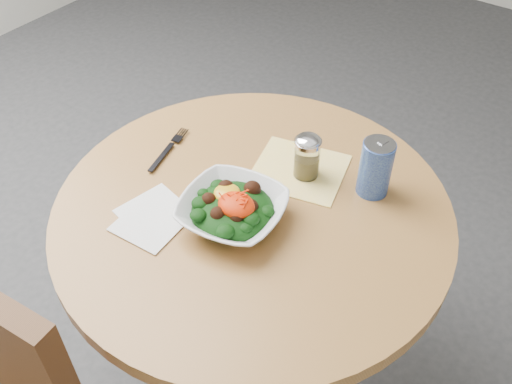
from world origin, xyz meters
TOP-DOWN VIEW (x-y plane):
  - ground at (0.00, 0.00)m, footprint 6.00×6.00m
  - table at (0.00, 0.00)m, footprint 0.90×0.90m
  - cloth_napkin at (0.02, 0.16)m, footprint 0.25×0.24m
  - paper_napkins at (-0.16, -0.16)m, footprint 0.17×0.18m
  - salad_bowl at (-0.01, -0.06)m, footprint 0.26×0.26m
  - fork at (-0.28, 0.04)m, footprint 0.06×0.18m
  - spice_shaker at (0.04, 0.16)m, footprint 0.06×0.06m
  - beverage_can at (0.19, 0.20)m, footprint 0.07×0.07m

SIDE VIEW (x-z plane):
  - ground at x=0.00m, z-range 0.00..0.00m
  - table at x=0.00m, z-range 0.18..0.93m
  - cloth_napkin at x=0.02m, z-range 0.75..0.75m
  - paper_napkins at x=-0.16m, z-range 0.75..0.75m
  - fork at x=-0.28m, z-range 0.75..0.76m
  - salad_bowl at x=-0.01m, z-range 0.74..0.82m
  - spice_shaker at x=0.04m, z-range 0.75..0.86m
  - beverage_can at x=0.19m, z-range 0.75..0.89m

